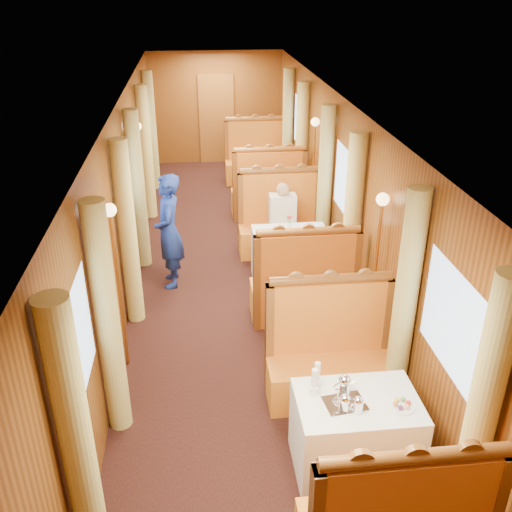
{
  "coord_description": "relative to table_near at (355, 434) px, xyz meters",
  "views": [
    {
      "loc": [
        -0.52,
        -7.16,
        3.98
      ],
      "look_at": [
        0.12,
        -1.27,
        1.05
      ],
      "focal_mm": 40.0,
      "sensor_mm": 36.0,
      "label": 1
    }
  ],
  "objects": [
    {
      "name": "floor",
      "position": [
        -0.75,
        3.5,
        -0.38
      ],
      "size": [
        3.0,
        12.0,
        0.01
      ],
      "primitive_type": null,
      "color": "black",
      "rests_on": "ground"
    },
    {
      "name": "ceiling",
      "position": [
        -0.75,
        3.5,
        2.12
      ],
      "size": [
        3.0,
        12.0,
        0.01
      ],
      "primitive_type": null,
      "rotation": [
        3.14,
        0.0,
        0.0
      ],
      "color": "silver",
      "rests_on": "wall_left"
    },
    {
      "name": "wall_far",
      "position": [
        -0.75,
        9.5,
        0.88
      ],
      "size": [
        3.0,
        0.01,
        2.5
      ],
      "primitive_type": null,
      "rotation": [
        1.57,
        0.0,
        0.0
      ],
      "color": "brown",
      "rests_on": "floor"
    },
    {
      "name": "wall_left",
      "position": [
        -2.25,
        3.5,
        0.88
      ],
      "size": [
        0.01,
        12.0,
        2.5
      ],
      "primitive_type": null,
      "rotation": [
        1.57,
        0.0,
        1.57
      ],
      "color": "brown",
      "rests_on": "floor"
    },
    {
      "name": "wall_right",
      "position": [
        0.75,
        3.5,
        0.88
      ],
      "size": [
        0.01,
        12.0,
        2.5
      ],
      "primitive_type": null,
      "rotation": [
        1.57,
        0.0,
        -1.57
      ],
      "color": "brown",
      "rests_on": "floor"
    },
    {
      "name": "doorway_far",
      "position": [
        -0.75,
        9.47,
        0.62
      ],
      "size": [
        0.8,
        0.04,
        2.0
      ],
      "primitive_type": "cube",
      "color": "brown",
      "rests_on": "floor"
    },
    {
      "name": "table_near",
      "position": [
        0.0,
        0.0,
        0.0
      ],
      "size": [
        1.05,
        0.72,
        0.75
      ],
      "primitive_type": "cube",
      "color": "white",
      "rests_on": "floor"
    },
    {
      "name": "banquette_near_aft",
      "position": [
        0.0,
        1.01,
        0.05
      ],
      "size": [
        1.3,
        0.55,
        1.34
      ],
      "color": "#BE4615",
      "rests_on": "floor"
    },
    {
      "name": "table_mid",
      "position": [
        0.0,
        3.5,
        0.0
      ],
      "size": [
        1.05,
        0.72,
        0.75
      ],
      "primitive_type": "cube",
      "color": "white",
      "rests_on": "floor"
    },
    {
      "name": "banquette_mid_fwd",
      "position": [
        0.0,
        2.49,
        0.05
      ],
      "size": [
        1.3,
        0.55,
        1.34
      ],
      "color": "#BE4615",
      "rests_on": "floor"
    },
    {
      "name": "banquette_mid_aft",
      "position": [
        0.0,
        4.51,
        0.05
      ],
      "size": [
        1.3,
        0.55,
        1.34
      ],
      "color": "#BE4615",
      "rests_on": "floor"
    },
    {
      "name": "table_far",
      "position": [
        0.0,
        7.0,
        0.0
      ],
      "size": [
        1.05,
        0.72,
        0.75
      ],
      "primitive_type": "cube",
      "color": "white",
      "rests_on": "floor"
    },
    {
      "name": "banquette_far_fwd",
      "position": [
        0.0,
        5.99,
        0.05
      ],
      "size": [
        1.3,
        0.55,
        1.34
      ],
      "color": "#BE4615",
      "rests_on": "floor"
    },
    {
      "name": "banquette_far_aft",
      "position": [
        0.0,
        8.01,
        0.05
      ],
      "size": [
        1.3,
        0.55,
        1.34
      ],
      "color": "#BE4615",
      "rests_on": "floor"
    },
    {
      "name": "tea_tray",
      "position": [
        -0.13,
        -0.04,
        0.38
      ],
      "size": [
        0.37,
        0.3,
        0.01
      ],
      "primitive_type": "cube",
      "rotation": [
        0.0,
        0.0,
        0.14
      ],
      "color": "silver",
      "rests_on": "table_near"
    },
    {
      "name": "teapot_left",
      "position": [
        -0.15,
        -0.11,
        0.44
      ],
      "size": [
        0.18,
        0.15,
        0.13
      ],
      "primitive_type": null,
      "rotation": [
        0.0,
        0.0,
        -0.26
      ],
      "color": "silver",
      "rests_on": "tea_tray"
    },
    {
      "name": "teapot_right",
      "position": [
        -0.05,
        -0.14,
        0.43
      ],
      "size": [
        0.18,
        0.16,
        0.12
      ],
      "primitive_type": null,
      "rotation": [
        0.0,
        0.0,
        0.36
      ],
      "color": "silver",
      "rests_on": "tea_tray"
    },
    {
      "name": "teapot_back",
      "position": [
        -0.1,
        0.1,
        0.45
      ],
      "size": [
        0.2,
        0.16,
        0.14
      ],
      "primitive_type": null,
      "rotation": [
        0.0,
        0.0,
        0.18
      ],
      "color": "silver",
      "rests_on": "tea_tray"
    },
    {
      "name": "fruit_plate",
      "position": [
        0.33,
        -0.12,
        0.39
      ],
      "size": [
        0.23,
        0.23,
        0.05
      ],
      "rotation": [
        0.0,
        0.0,
        0.44
      ],
      "color": "white",
      "rests_on": "table_near"
    },
    {
      "name": "cup_inboard",
      "position": [
        -0.36,
        0.11,
        0.48
      ],
      "size": [
        0.08,
        0.08,
        0.26
      ],
      "rotation": [
        0.0,
        0.0,
        0.22
      ],
      "color": "white",
      "rests_on": "table_near"
    },
    {
      "name": "cup_outboard",
      "position": [
        -0.32,
        0.2,
        0.48
      ],
      "size": [
        0.08,
        0.08,
        0.26
      ],
      "rotation": [
        0.0,
        0.0,
        -0.34
      ],
      "color": "white",
      "rests_on": "table_near"
    },
    {
      "name": "rose_vase_mid",
      "position": [
        -0.03,
        3.53,
        0.55
      ],
      "size": [
        0.06,
        0.06,
        0.36
      ],
      "rotation": [
        0.0,
        0.0,
        0.4
      ],
      "color": "silver",
      "rests_on": "table_mid"
    },
    {
      "name": "rose_vase_far",
      "position": [
        0.02,
        6.98,
        0.55
      ],
      "size": [
        0.06,
        0.06,
        0.36
      ],
      "rotation": [
        0.0,
        0.0,
        -0.22
      ],
      "color": "silver",
      "rests_on": "table_far"
    },
    {
      "name": "window_left_near",
      "position": [
        -2.24,
        0.0,
        1.07
      ],
      "size": [
        0.01,
        1.2,
        0.9
      ],
      "primitive_type": null,
      "rotation": [
        1.57,
        0.0,
        1.57
      ],
      "color": "#93ADD1",
      "rests_on": "wall_left"
    },
    {
      "name": "curtain_left_near_a",
      "position": [
        -2.13,
        -0.78,
        0.8
      ],
      "size": [
        0.22,
        0.22,
        2.35
      ],
      "primitive_type": "cylinder",
      "color": "tan",
      "rests_on": "floor"
    },
    {
      "name": "curtain_left_near_b",
      "position": [
        -2.13,
        0.78,
        0.8
      ],
      "size": [
        0.22,
        0.22,
        2.35
      ],
      "primitive_type": "cylinder",
      "color": "tan",
      "rests_on": "floor"
    },
    {
      "name": "window_right_near",
      "position": [
        0.74,
        0.0,
        1.07
      ],
      "size": [
        0.01,
        1.2,
        0.9
      ],
      "primitive_type": null,
      "rotation": [
        1.57,
        0.0,
        -1.57
      ],
      "color": "#93ADD1",
      "rests_on": "wall_right"
    },
    {
      "name": "curtain_right_near_a",
      "position": [
        0.63,
        -0.78,
        0.8
      ],
      "size": [
        0.22,
        0.22,
        2.35
      ],
      "primitive_type": "cylinder",
      "color": "tan",
      "rests_on": "floor"
    },
    {
      "name": "curtain_right_near_b",
      "position": [
        0.63,
        0.78,
        0.8
      ],
      "size": [
        0.22,
        0.22,
        2.35
      ],
      "primitive_type": "cylinder",
      "color": "tan",
      "rests_on": "floor"
    },
    {
      "name": "window_left_mid",
      "position": [
        -2.24,
        3.5,
        1.07
      ],
      "size": [
        0.01,
        1.2,
        0.9
      ],
      "primitive_type": null,
      "rotation": [
        1.57,
        0.0,
        1.57
      ],
      "color": "#93ADD1",
      "rests_on": "wall_left"
    },
    {
      "name": "curtain_left_mid_a",
      "position": [
        -2.13,
        2.72,
        0.8
      ],
      "size": [
        0.22,
        0.22,
        2.35
      ],
      "primitive_type": "cylinder",
      "color": "tan",
      "rests_on": "floor"
    },
    {
      "name": "curtain_left_mid_b",
      "position": [
        -2.13,
        4.28,
        0.8
      ],
      "size": [
        0.22,
        0.22,
        2.35
      ],
      "primitive_type": "cylinder",
      "color": "tan",
      "rests_on": "floor"
    },
    {
      "name": "window_right_mid",
      "position": [
        0.74,
        3.5,
        1.07
      ],
      "size": [
        0.01,
        1.2,
        0.9
      ],
      "primitive_type": null,
      "rotation": [
        1.57,
        0.0,
        -1.57
      ],
      "color": "#93ADD1",
      "rests_on": "wall_right"
    },
    {
      "name": "curtain_right_mid_a",
      "position": [
        0.63,
        2.72,
        0.8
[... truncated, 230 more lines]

